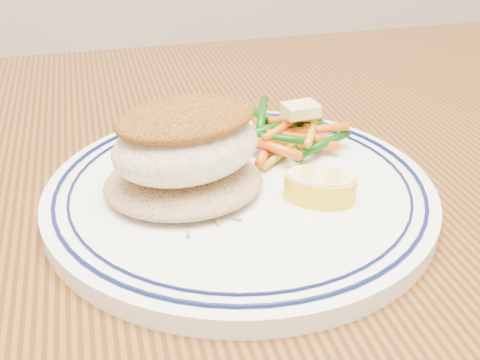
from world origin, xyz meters
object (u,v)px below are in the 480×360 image
plate (240,192)px  lemon_wedge (320,185)px  rice_pilaf (184,178)px  fish_fillet (186,139)px  dining_table (200,324)px  vegetable_pile (285,133)px

plate → lemon_wedge: 0.06m
rice_pilaf → fish_fillet: 0.03m
fish_fillet → lemon_wedge: 0.10m
fish_fillet → lemon_wedge: (0.09, -0.03, -0.03)m
rice_pilaf → dining_table: bearing=-82.5°
plate → fish_fillet: 0.06m
fish_fillet → lemon_wedge: bearing=-19.6°
plate → lemon_wedge: bearing=-33.2°
fish_fillet → vegetable_pile: 0.11m
lemon_wedge → plate: bearing=146.8°
fish_fillet → vegetable_pile: size_ratio=1.15×
plate → vegetable_pile: 0.08m
dining_table → vegetable_pile: bearing=39.8°
dining_table → rice_pilaf: 0.13m
vegetable_pile → lemon_wedge: size_ratio=1.65×
dining_table → rice_pilaf: bearing=97.5°
vegetable_pile → plate: bearing=-134.5°
vegetable_pile → dining_table: bearing=-140.2°
vegetable_pile → lemon_wedge: 0.09m
plate → rice_pilaf: 0.05m
vegetable_pile → rice_pilaf: bearing=-151.3°
lemon_wedge → fish_fillet: bearing=160.4°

